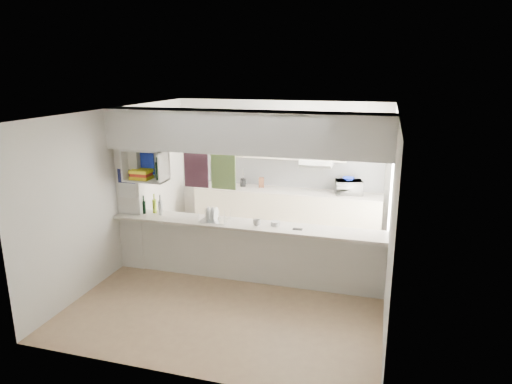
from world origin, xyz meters
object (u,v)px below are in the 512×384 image
(bowl, at_px, (348,179))
(dish_rack, at_px, (214,215))
(microwave, at_px, (349,187))
(wine_bottles, at_px, (153,207))

(bowl, bearing_deg, dish_rack, -130.36)
(microwave, xyz_separation_m, dish_rack, (-1.84, -2.14, -0.04))
(microwave, bearing_deg, bowl, -27.97)
(dish_rack, distance_m, wine_bottles, 1.08)
(dish_rack, height_order, wine_bottles, wine_bottles)
(bowl, relative_size, dish_rack, 0.51)
(microwave, bearing_deg, dish_rack, 35.20)
(wine_bottles, bearing_deg, dish_rack, -3.61)
(bowl, xyz_separation_m, dish_rack, (-1.82, -2.15, -0.20))
(dish_rack, xyz_separation_m, wine_bottles, (-1.07, 0.07, 0.03))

